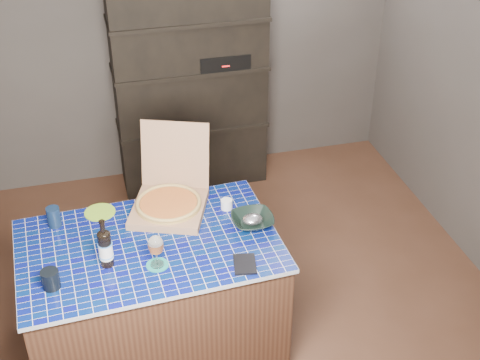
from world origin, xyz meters
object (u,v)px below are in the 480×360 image
object	(u,v)px
kitchen_island	(154,296)
wine_glass	(156,246)
bowl	(252,221)
mead_bottle	(105,248)
pizza_box	(169,200)
dvd_case	(245,264)

from	to	relation	value
kitchen_island	wine_glass	xyz separation A→B (m)	(0.02, -0.20, 0.54)
bowl	mead_bottle	bearing A→B (deg)	-170.33
pizza_box	wine_glass	xyz separation A→B (m)	(-0.15, -0.50, 0.07)
dvd_case	bowl	xyz separation A→B (m)	(0.14, 0.34, 0.02)
pizza_box	mead_bottle	bearing A→B (deg)	-113.22
dvd_case	bowl	world-z (taller)	bowl
mead_bottle	pizza_box	bearing A→B (deg)	45.62
pizza_box	wine_glass	world-z (taller)	pizza_box
wine_glass	bowl	xyz separation A→B (m)	(0.60, 0.22, -0.11)
mead_bottle	dvd_case	xyz separation A→B (m)	(0.72, -0.19, -0.11)
bowl	wine_glass	bearing A→B (deg)	-159.55
dvd_case	wine_glass	bearing A→B (deg)	176.16
pizza_box	wine_glass	size ratio (longest dim) A/B	3.30
wine_glass	bowl	distance (m)	0.65
kitchen_island	pizza_box	bearing A→B (deg)	57.12
kitchen_island	bowl	xyz separation A→B (m)	(0.62, 0.02, 0.43)
wine_glass	pizza_box	bearing A→B (deg)	72.88
mead_bottle	bowl	distance (m)	0.88
dvd_case	kitchen_island	bearing A→B (deg)	157.14
pizza_box	dvd_case	world-z (taller)	pizza_box
wine_glass	dvd_case	xyz separation A→B (m)	(0.46, -0.12, -0.13)
mead_bottle	dvd_case	size ratio (longest dim) A/B	1.77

